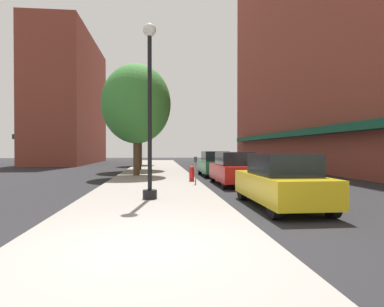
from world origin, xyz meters
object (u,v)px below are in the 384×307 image
Objects in this scene: tree_far at (136,104)px; tree_mid at (139,107)px; car_yellow at (281,181)px; car_green at (215,164)px; lamppost at (150,107)px; fire_hydrant at (192,174)px; parking_meter_near at (196,167)px; tree_near at (140,122)px; car_red at (234,169)px.

tree_mid is at bearing 91.99° from tree_far.
car_yellow is (5.16, -11.36, -3.87)m from tree_far.
car_green is at bearing 90.87° from car_yellow.
car_green is (4.02, 10.40, -2.39)m from lamppost.
lamppost reaches higher than car_green.
fire_hydrant is at bearing 106.23° from car_yellow.
tree_near reaches higher than parking_meter_near.
car_yellow is at bearing -19.60° from lamppost.
car_green reaches higher than fire_hydrant.
car_yellow is at bearing -88.16° from car_red.
fire_hydrant is 0.12× the size of tree_near.
lamppost is at bearing -112.62° from car_green.
tree_mid is 1.13× the size of tree_far.
car_red is (0.00, 6.23, 0.00)m from car_yellow.
car_green is (5.16, 0.47, -3.87)m from tree_far.
lamppost is 10.10m from tree_far.
tree_far is (-3.21, 5.37, 3.73)m from parking_meter_near.
car_red is at bearing -64.01° from tree_mid.
car_yellow and car_green have the same top height.
parking_meter_near is (2.07, 4.56, -2.25)m from lamppost.
car_yellow is at bearing -71.98° from parking_meter_near.
fire_hydrant is 0.18× the size of car_green.
lamppost is at bearing 161.28° from car_yellow.
parking_meter_near is 0.30× the size of car_yellow.
car_yellow is 6.23m from car_red.
tree_mid reaches higher than car_green.
lamppost is 6.76m from fire_hydrant.
tree_near reaches higher than fire_hydrant.
tree_near is at bearing 94.07° from lamppost.
car_red and car_green have the same top height.
fire_hydrant is 19.23m from tree_near.
lamppost reaches higher than parking_meter_near.
tree_mid is 1.86× the size of car_yellow.
tree_near is at bearing 108.29° from car_red.
tree_mid is (-3.36, 9.92, 4.74)m from fire_hydrant.
car_red is at bearing -73.55° from tree_near.
parking_meter_near is (0.05, -1.31, 0.43)m from fire_hydrant.
tree_far is (-1.14, 9.93, 1.48)m from lamppost.
tree_mid is 13.02m from car_red.
tree_mid reaches higher than lamppost.
fire_hydrant is at bearing 71.03° from lamppost.
car_green is (5.36, -5.39, -4.45)m from tree_mid.
car_yellow is (4.02, -1.43, -2.39)m from lamppost.
parking_meter_near is at bearing 108.90° from car_yellow.
tree_far is (0.20, -5.86, -0.58)m from tree_mid.
tree_far is 1.65× the size of car_green.
tree_near is 1.59× the size of car_yellow.
parking_meter_near is 12.50m from tree_mid.
tree_mid is at bearing 106.90° from parking_meter_near.
parking_meter_near reaches higher than fire_hydrant.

